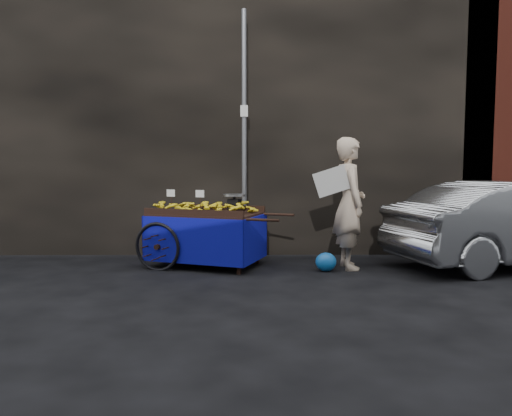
{
  "coord_description": "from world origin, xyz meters",
  "views": [
    {
      "loc": [
        0.43,
        -6.83,
        1.55
      ],
      "look_at": [
        0.48,
        0.5,
        0.9
      ],
      "focal_mm": 35.0,
      "sensor_mm": 36.0,
      "label": 1
    }
  ],
  "objects": [
    {
      "name": "banana_cart",
      "position": [
        -0.32,
        0.72,
        0.73
      ],
      "size": [
        2.38,
        1.66,
        1.19
      ],
      "rotation": [
        0.0,
        0.0,
        -0.35
      ],
      "color": "black",
      "rests_on": "ground"
    },
    {
      "name": "plastic_bag",
      "position": [
        1.5,
        0.28,
        0.14
      ],
      "size": [
        0.31,
        0.24,
        0.27
      ],
      "primitive_type": "ellipsoid",
      "color": "blue",
      "rests_on": "ground"
    },
    {
      "name": "vendor",
      "position": [
        1.87,
        0.51,
        0.97
      ],
      "size": [
        0.84,
        0.75,
        1.95
      ],
      "rotation": [
        0.0,
        0.0,
        1.67
      ],
      "color": "#C0A98F",
      "rests_on": "ground"
    },
    {
      "name": "building_wall",
      "position": [
        0.39,
        2.6,
        2.5
      ],
      "size": [
        13.5,
        2.0,
        5.0
      ],
      "color": "black",
      "rests_on": "ground"
    },
    {
      "name": "ground",
      "position": [
        0.0,
        0.0,
        0.0
      ],
      "size": [
        80.0,
        80.0,
        0.0
      ],
      "primitive_type": "plane",
      "color": "black",
      "rests_on": "ground"
    },
    {
      "name": "street_pole",
      "position": [
        0.3,
        1.3,
        2.01
      ],
      "size": [
        0.12,
        0.1,
        4.0
      ],
      "color": "slate",
      "rests_on": "ground"
    }
  ]
}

